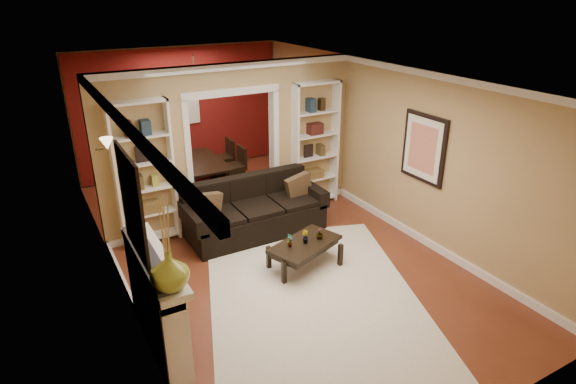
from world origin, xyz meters
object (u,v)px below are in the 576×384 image
sofa (255,208)px  fireplace (159,302)px  dining_table (202,173)px  bookshelf_right (315,145)px  bookshelf_left (144,175)px  coffee_table (305,255)px

sofa → fireplace: bearing=-137.5°
fireplace → dining_table: size_ratio=1.06×
sofa → bookshelf_right: bookshelf_right is taller
bookshelf_left → bookshelf_right: same height
coffee_table → bookshelf_left: bookshelf_left is taller
bookshelf_left → bookshelf_right: size_ratio=1.00×
bookshelf_left → fireplace: bearing=-102.0°
sofa → coffee_table: size_ratio=2.18×
bookshelf_right → dining_table: bookshelf_right is taller
coffee_table → bookshelf_right: size_ratio=0.46×
bookshelf_right → dining_table: (-1.58, 1.82, -0.87)m
bookshelf_right → dining_table: 2.56m
sofa → bookshelf_right: (1.51, 0.58, 0.70)m
sofa → fireplace: (-2.13, -1.95, 0.13)m
coffee_table → fireplace: fireplace is taller
bookshelf_left → dining_table: bearing=50.0°
bookshelf_left → bookshelf_right: (3.10, 0.00, 0.00)m
coffee_table → dining_table: dining_table is taller
bookshelf_right → coffee_table: bearing=-125.4°
bookshelf_left → fireplace: bookshelf_left is taller
coffee_table → bookshelf_right: bookshelf_right is taller
fireplace → dining_table: 4.82m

